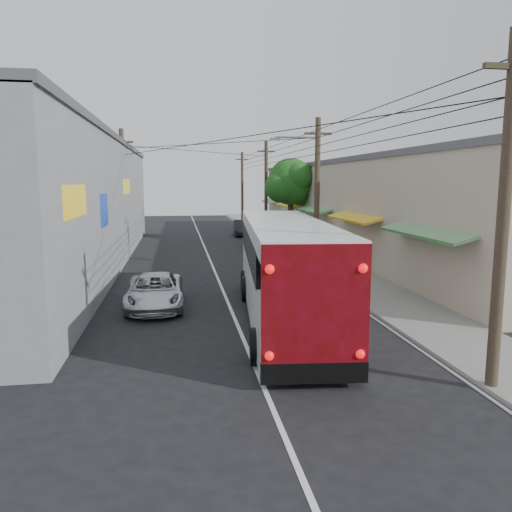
{
  "coord_description": "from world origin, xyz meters",
  "views": [
    {
      "loc": [
        -1.91,
        -12.03,
        4.79
      ],
      "look_at": [
        1.32,
        8.54,
        1.68
      ],
      "focal_mm": 35.0,
      "sensor_mm": 36.0,
      "label": 1
    }
  ],
  "objects_px": {
    "pedestrian_near": "(346,249)",
    "pedestrian_far": "(354,254)",
    "coach_bus": "(284,269)",
    "parked_suv": "(278,248)",
    "parked_car_mid": "(259,239)",
    "parked_car_far": "(242,228)",
    "jeepney": "(155,291)"
  },
  "relations": [
    {
      "from": "pedestrian_near",
      "to": "pedestrian_far",
      "type": "xyz_separation_m",
      "value": [
        0.0,
        -1.29,
        -0.11
      ]
    },
    {
      "from": "parked_car_far",
      "to": "pedestrian_near",
      "type": "xyz_separation_m",
      "value": [
        3.8,
        -17.16,
        0.28
      ]
    },
    {
      "from": "parked_car_mid",
      "to": "pedestrian_near",
      "type": "xyz_separation_m",
      "value": [
        3.8,
        -7.73,
        0.22
      ]
    },
    {
      "from": "parked_car_mid",
      "to": "parked_car_far",
      "type": "height_order",
      "value": "parked_car_mid"
    },
    {
      "from": "jeepney",
      "to": "coach_bus",
      "type": "bearing_deg",
      "value": -28.56
    },
    {
      "from": "parked_suv",
      "to": "parked_car_far",
      "type": "height_order",
      "value": "parked_suv"
    },
    {
      "from": "jeepney",
      "to": "parked_car_mid",
      "type": "xyz_separation_m",
      "value": [
        6.63,
        15.84,
        0.12
      ]
    },
    {
      "from": "jeepney",
      "to": "parked_suv",
      "type": "xyz_separation_m",
      "value": [
        7.05,
        10.97,
        0.09
      ]
    },
    {
      "from": "jeepney",
      "to": "pedestrian_far",
      "type": "height_order",
      "value": "pedestrian_far"
    },
    {
      "from": "coach_bus",
      "to": "pedestrian_near",
      "type": "relative_size",
      "value": 7.13
    },
    {
      "from": "pedestrian_near",
      "to": "parked_suv",
      "type": "bearing_deg",
      "value": -46.54
    },
    {
      "from": "coach_bus",
      "to": "parked_car_mid",
      "type": "relative_size",
      "value": 2.76
    },
    {
      "from": "parked_car_far",
      "to": "pedestrian_near",
      "type": "bearing_deg",
      "value": -73.84
    },
    {
      "from": "jeepney",
      "to": "parked_car_far",
      "type": "xyz_separation_m",
      "value": [
        6.63,
        25.27,
        0.06
      ]
    },
    {
      "from": "jeepney",
      "to": "parked_car_mid",
      "type": "relative_size",
      "value": 1.03
    },
    {
      "from": "parked_suv",
      "to": "pedestrian_far",
      "type": "distance_m",
      "value": 5.35
    },
    {
      "from": "coach_bus",
      "to": "parked_car_mid",
      "type": "bearing_deg",
      "value": 89.01
    },
    {
      "from": "parked_car_mid",
      "to": "jeepney",
      "type": "bearing_deg",
      "value": -112.16
    },
    {
      "from": "coach_bus",
      "to": "pedestrian_far",
      "type": "bearing_deg",
      "value": 63.07
    },
    {
      "from": "coach_bus",
      "to": "parked_car_far",
      "type": "distance_m",
      "value": 27.81
    },
    {
      "from": "coach_bus",
      "to": "jeepney",
      "type": "xyz_separation_m",
      "value": [
        -4.53,
        2.44,
        -1.16
      ]
    },
    {
      "from": "coach_bus",
      "to": "pedestrian_near",
      "type": "xyz_separation_m",
      "value": [
        5.9,
        10.56,
        -0.82
      ]
    },
    {
      "from": "pedestrian_near",
      "to": "parked_car_far",
      "type": "bearing_deg",
      "value": -83.94
    },
    {
      "from": "parked_car_mid",
      "to": "pedestrian_far",
      "type": "xyz_separation_m",
      "value": [
        3.8,
        -9.02,
        0.11
      ]
    },
    {
      "from": "pedestrian_far",
      "to": "jeepney",
      "type": "bearing_deg",
      "value": 36.67
    },
    {
      "from": "parked_suv",
      "to": "pedestrian_near",
      "type": "xyz_separation_m",
      "value": [
        3.38,
        -2.85,
        0.25
      ]
    },
    {
      "from": "parked_suv",
      "to": "pedestrian_near",
      "type": "bearing_deg",
      "value": -40.34
    },
    {
      "from": "coach_bus",
      "to": "parked_car_far",
      "type": "xyz_separation_m",
      "value": [
        2.1,
        27.71,
        -1.11
      ]
    },
    {
      "from": "parked_car_mid",
      "to": "parked_car_far",
      "type": "distance_m",
      "value": 9.43
    },
    {
      "from": "jeepney",
      "to": "parked_suv",
      "type": "distance_m",
      "value": 13.04
    },
    {
      "from": "pedestrian_far",
      "to": "parked_suv",
      "type": "bearing_deg",
      "value": -47.28
    },
    {
      "from": "jeepney",
      "to": "pedestrian_near",
      "type": "xyz_separation_m",
      "value": [
        10.43,
        8.12,
        0.34
      ]
    }
  ]
}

